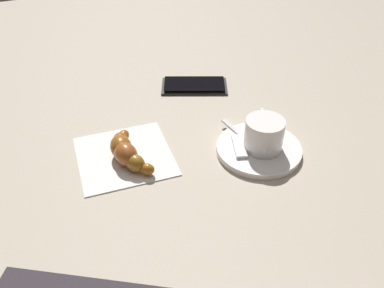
{
  "coord_description": "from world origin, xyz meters",
  "views": [
    {
      "loc": [
        0.21,
        0.53,
        0.46
      ],
      "look_at": [
        0.01,
        0.01,
        0.02
      ],
      "focal_mm": 38.97,
      "sensor_mm": 36.0,
      "label": 1
    }
  ],
  "objects_px": {
    "saucer": "(259,149)",
    "teaspoon": "(250,142)",
    "napkin": "(124,156)",
    "croissant": "(126,151)",
    "espresso_cup": "(264,134)",
    "cell_phone": "(194,85)",
    "sugar_packet": "(240,146)"
  },
  "relations": [
    {
      "from": "saucer",
      "to": "cell_phone",
      "type": "xyz_separation_m",
      "value": [
        0.03,
        -0.24,
        -0.0
      ]
    },
    {
      "from": "napkin",
      "to": "croissant",
      "type": "relative_size",
      "value": 1.2
    },
    {
      "from": "teaspoon",
      "to": "cell_phone",
      "type": "height_order",
      "value": "teaspoon"
    },
    {
      "from": "espresso_cup",
      "to": "croissant",
      "type": "bearing_deg",
      "value": -14.74
    },
    {
      "from": "sugar_packet",
      "to": "napkin",
      "type": "relative_size",
      "value": 0.38
    },
    {
      "from": "teaspoon",
      "to": "napkin",
      "type": "bearing_deg",
      "value": -14.75
    },
    {
      "from": "napkin",
      "to": "teaspoon",
      "type": "bearing_deg",
      "value": 165.25
    },
    {
      "from": "saucer",
      "to": "espresso_cup",
      "type": "bearing_deg",
      "value": 158.29
    },
    {
      "from": "saucer",
      "to": "sugar_packet",
      "type": "height_order",
      "value": "sugar_packet"
    },
    {
      "from": "saucer",
      "to": "croissant",
      "type": "height_order",
      "value": "croissant"
    },
    {
      "from": "espresso_cup",
      "to": "teaspoon",
      "type": "relative_size",
      "value": 0.75
    },
    {
      "from": "espresso_cup",
      "to": "teaspoon",
      "type": "distance_m",
      "value": 0.03
    },
    {
      "from": "teaspoon",
      "to": "croissant",
      "type": "distance_m",
      "value": 0.21
    },
    {
      "from": "saucer",
      "to": "cell_phone",
      "type": "distance_m",
      "value": 0.24
    },
    {
      "from": "saucer",
      "to": "napkin",
      "type": "distance_m",
      "value": 0.23
    },
    {
      "from": "napkin",
      "to": "cell_phone",
      "type": "height_order",
      "value": "cell_phone"
    },
    {
      "from": "espresso_cup",
      "to": "croissant",
      "type": "distance_m",
      "value": 0.23
    },
    {
      "from": "saucer",
      "to": "espresso_cup",
      "type": "xyz_separation_m",
      "value": [
        -0.0,
        0.0,
        0.03
      ]
    },
    {
      "from": "sugar_packet",
      "to": "cell_phone",
      "type": "height_order",
      "value": "sugar_packet"
    },
    {
      "from": "croissant",
      "to": "cell_phone",
      "type": "distance_m",
      "value": 0.27
    },
    {
      "from": "saucer",
      "to": "cell_phone",
      "type": "relative_size",
      "value": 0.95
    },
    {
      "from": "sugar_packet",
      "to": "napkin",
      "type": "bearing_deg",
      "value": -91.22
    },
    {
      "from": "croissant",
      "to": "cell_phone",
      "type": "height_order",
      "value": "croissant"
    },
    {
      "from": "croissant",
      "to": "espresso_cup",
      "type": "bearing_deg",
      "value": 165.26
    },
    {
      "from": "espresso_cup",
      "to": "napkin",
      "type": "height_order",
      "value": "espresso_cup"
    },
    {
      "from": "sugar_packet",
      "to": "croissant",
      "type": "bearing_deg",
      "value": -87.82
    },
    {
      "from": "saucer",
      "to": "teaspoon",
      "type": "distance_m",
      "value": 0.02
    },
    {
      "from": "cell_phone",
      "to": "napkin",
      "type": "bearing_deg",
      "value": 41.69
    },
    {
      "from": "cell_phone",
      "to": "espresso_cup",
      "type": "bearing_deg",
      "value": 97.13
    },
    {
      "from": "teaspoon",
      "to": "napkin",
      "type": "relative_size",
      "value": 0.78
    },
    {
      "from": "napkin",
      "to": "sugar_packet",
      "type": "bearing_deg",
      "value": 162.08
    },
    {
      "from": "espresso_cup",
      "to": "cell_phone",
      "type": "xyz_separation_m",
      "value": [
        0.03,
        -0.24,
        -0.03
      ]
    }
  ]
}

